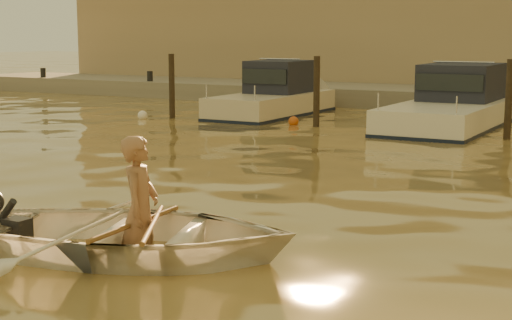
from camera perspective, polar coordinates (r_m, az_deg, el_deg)
The scene contains 14 objects.
ground_plane at distance 7.93m, azimuth -1.59°, elevation -10.26°, with size 160.00×160.00×0.00m, color olive.
dinghy at distance 9.46m, azimuth -8.94°, elevation -5.33°, with size 2.80×3.92×0.81m, color silver.
person at distance 9.36m, azimuth -8.41°, elevation -3.61°, with size 0.64×0.42×1.76m, color #96694B.
outboard_motor at distance 10.06m, azimuth -17.05°, elevation -4.79°, with size 0.90×0.40×0.70m, color black, non-canonical shape.
oar_port at distance 9.35m, azimuth -7.51°, elevation -4.62°, with size 0.06×0.06×2.10m, color brown.
oar_starboard at distance 9.41m, azimuth -8.67°, elevation -4.55°, with size 0.06×0.06×2.10m, color olive.
moored_boat_1 at distance 25.48m, azimuth 1.16°, elevation 4.68°, with size 2.08×6.25×1.75m, color beige, non-canonical shape.
moored_boat_2 at distance 23.29m, azimuth 14.27°, elevation 3.97°, with size 2.50×8.29×1.75m, color white, non-canonical shape.
piling_0 at distance 24.85m, azimuth -6.14°, elevation 5.15°, with size 0.18×0.18×2.20m, color #2D2319.
piling_1 at distance 22.34m, azimuth 4.42°, elevation 4.72°, with size 0.18×0.18×2.20m, color #2D2319.
piling_2 at distance 20.69m, azimuth 17.90°, elevation 3.95°, with size 0.18×0.18×2.20m, color #2D2319.
fender_a at distance 24.73m, azimuth -8.25°, elevation 3.23°, with size 0.30×0.30×0.30m, color white.
fender_b at distance 22.81m, azimuth 2.75°, elevation 2.81°, with size 0.30×0.30×0.30m, color #C35217.
fender_c at distance 20.03m, azimuth 13.19°, elevation 1.69°, with size 0.30×0.30×0.30m, color white.
Camera 1 is at (3.84, -6.42, 2.65)m, focal length 55.00 mm.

